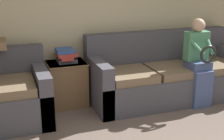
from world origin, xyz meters
The scene contains 5 objects.
wall_back centered at (0.00, 2.70, 1.27)m, with size 6.82×0.06×2.55m.
couch_main centered at (0.79, 2.21, 0.33)m, with size 2.29×0.89×0.96m.
child_left_seated centered at (1.07, 1.84, 0.66)m, with size 0.33×0.38×1.20m.
side_shelf centered at (-0.64, 2.43, 0.32)m, with size 0.53×0.45×0.62m.
book_stack centered at (-0.64, 2.43, 0.71)m, with size 0.26×0.29×0.19m.
Camera 1 is at (-1.42, -1.62, 1.75)m, focal length 50.00 mm.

